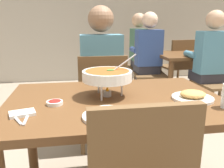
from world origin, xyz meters
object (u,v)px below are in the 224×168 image
(chair_diner_main, at_px, (102,97))
(dining_table_far, at_px, (190,62))
(appetizer_plate, at_px, (193,96))
(chair_bg_left, at_px, (144,63))
(sauce_dish, at_px, (55,103))
(rice_plate, at_px, (107,114))
(patron_bg_left, at_px, (140,49))
(chair_bg_right, at_px, (149,69))
(curry_bowl, at_px, (107,76))
(diner_main, at_px, (101,71))
(chair_bg_middle, at_px, (213,77))
(chair_bg_window, at_px, (179,63))
(dining_table_main, at_px, (116,115))
(patron_bg_middle, at_px, (210,58))
(patron_bg_right, at_px, (148,53))

(chair_diner_main, bearing_deg, dining_table_far, 38.11)
(appetizer_plate, height_order, chair_bg_left, chair_bg_left)
(appetizer_plate, relative_size, chair_bg_left, 0.27)
(sauce_dish, distance_m, chair_bg_left, 2.84)
(rice_plate, bearing_deg, sauce_dish, 138.42)
(appetizer_plate, relative_size, sauce_dish, 2.67)
(patron_bg_left, bearing_deg, chair_diner_main, -116.70)
(rice_plate, height_order, chair_bg_right, chair_bg_right)
(curry_bowl, bearing_deg, chair_diner_main, 86.17)
(appetizer_plate, bearing_deg, diner_main, 117.40)
(sauce_dish, bearing_deg, patron_bg_left, 64.04)
(chair_bg_middle, distance_m, chair_bg_window, 1.02)
(appetizer_plate, relative_size, chair_bg_middle, 0.27)
(chair_bg_left, height_order, chair_bg_window, same)
(patron_bg_left, bearing_deg, appetizer_plate, -99.00)
(dining_table_main, height_order, appetizer_plate, appetizer_plate)
(sauce_dish, relative_size, chair_bg_window, 0.10)
(diner_main, height_order, rice_plate, diner_main)
(diner_main, relative_size, patron_bg_middle, 1.00)
(sauce_dish, relative_size, patron_bg_right, 0.07)
(appetizer_plate, bearing_deg, dining_table_main, 168.43)
(sauce_dish, xyz_separation_m, chair_bg_right, (1.21, 2.01, -0.23))
(patron_bg_left, xyz_separation_m, patron_bg_right, (-0.02, -0.45, 0.00))
(dining_table_main, distance_m, chair_diner_main, 0.74)
(sauce_dish, bearing_deg, chair_bg_right, 59.08)
(diner_main, relative_size, chair_bg_window, 1.46)
(dining_table_main, relative_size, patron_bg_left, 0.98)
(appetizer_plate, bearing_deg, patron_bg_right, 79.58)
(diner_main, distance_m, chair_bg_right, 1.49)
(chair_bg_middle, xyz_separation_m, chair_bg_right, (-0.62, 0.65, 0.00))
(chair_bg_window, bearing_deg, dining_table_main, -122.51)
(appetizer_plate, distance_m, chair_bg_right, 2.11)
(dining_table_main, height_order, chair_diner_main, chair_diner_main)
(chair_diner_main, distance_m, rice_plate, 1.05)
(appetizer_plate, relative_size, patron_bg_middle, 0.18)
(patron_bg_right, bearing_deg, rice_plate, -112.27)
(curry_bowl, xyz_separation_m, sauce_dish, (-0.31, -0.10, -0.12))
(dining_table_main, xyz_separation_m, patron_bg_right, (0.82, 1.94, 0.12))
(sauce_dish, relative_size, dining_table_far, 0.09)
(chair_bg_middle, relative_size, chair_bg_right, 1.00)
(diner_main, distance_m, curry_bowl, 0.72)
(dining_table_main, height_order, curry_bowl, curry_bowl)
(sauce_dish, xyz_separation_m, patron_bg_middle, (1.76, 1.37, 0.00))
(chair_bg_window, height_order, patron_bg_right, patron_bg_right)
(chair_diner_main, relative_size, chair_bg_window, 1.00)
(dining_table_far, xyz_separation_m, patron_bg_middle, (-0.04, -0.54, 0.14))
(dining_table_far, bearing_deg, patron_bg_middle, -94.14)
(rice_plate, height_order, chair_bg_middle, chair_bg_middle)
(patron_bg_left, bearing_deg, diner_main, -117.16)
(appetizer_plate, bearing_deg, rice_plate, -160.21)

